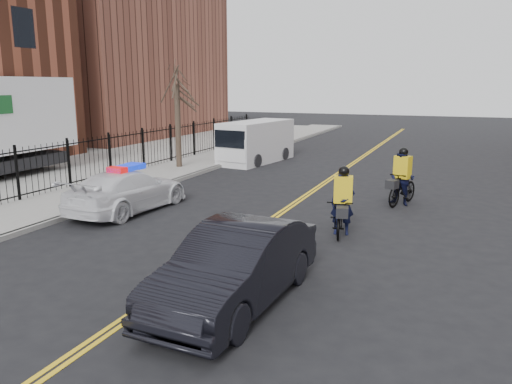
{
  "coord_description": "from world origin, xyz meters",
  "views": [
    {
      "loc": [
        5.38,
        -11.16,
        4.16
      ],
      "look_at": [
        0.29,
        1.03,
        1.3
      ],
      "focal_mm": 35.0,
      "sensor_mm": 36.0,
      "label": 1
    }
  ],
  "objects": [
    {
      "name": "police_cruiser",
      "position": [
        -4.81,
        2.16,
        0.7
      ],
      "size": [
        2.19,
        4.87,
        1.55
      ],
      "rotation": [
        0.0,
        0.0,
        3.09
      ],
      "color": "white",
      "rests_on": "ground"
    },
    {
      "name": "center_line_right",
      "position": [
        0.08,
        8.0,
        0.01
      ],
      "size": [
        0.1,
        60.0,
        0.01
      ],
      "primitive_type": "cube",
      "color": "yellow",
      "rests_on": "ground"
    },
    {
      "name": "cargo_van",
      "position": [
        -5.04,
        13.64,
        1.08
      ],
      "size": [
        2.62,
        5.49,
        2.21
      ],
      "rotation": [
        0.0,
        0.0,
        -0.14
      ],
      "color": "silver",
      "rests_on": "ground"
    },
    {
      "name": "dark_sedan",
      "position": [
        1.57,
        -3.01,
        0.77
      ],
      "size": [
        1.86,
        4.77,
        1.55
      ],
      "primitive_type": "imported",
      "rotation": [
        0.0,
        0.0,
        -0.05
      ],
      "color": "black",
      "rests_on": "ground"
    },
    {
      "name": "cyclist_far",
      "position": [
        3.5,
        6.56,
        0.8
      ],
      "size": [
        1.19,
        2.09,
        2.04
      ],
      "rotation": [
        0.0,
        0.0,
        -0.33
      ],
      "color": "black",
      "rests_on": "ground"
    },
    {
      "name": "curb",
      "position": [
        -6.0,
        8.0,
        0.07
      ],
      "size": [
        0.2,
        60.0,
        0.15
      ],
      "primitive_type": "cube",
      "color": "gray",
      "rests_on": "ground"
    },
    {
      "name": "street_tree",
      "position": [
        -7.6,
        10.0,
        3.53
      ],
      "size": [
        3.2,
        3.2,
        4.8
      ],
      "color": "#35291F",
      "rests_on": "sidewalk"
    },
    {
      "name": "center_line_left",
      "position": [
        -0.08,
        8.0,
        0.01
      ],
      "size": [
        0.1,
        60.0,
        0.01
      ],
      "primitive_type": "cube",
      "color": "yellow",
      "rests_on": "ground"
    },
    {
      "name": "warehouse_far",
      "position": [
        -23.0,
        24.0,
        7.0
      ],
      "size": [
        14.0,
        18.0,
        14.0
      ],
      "primitive_type": "cube",
      "color": "brown",
      "rests_on": "ground"
    },
    {
      "name": "ground",
      "position": [
        0.0,
        0.0,
        0.0
      ],
      "size": [
        120.0,
        120.0,
        0.0
      ],
      "primitive_type": "plane",
      "color": "black",
      "rests_on": "ground"
    },
    {
      "name": "cyclist_near",
      "position": [
        2.39,
        2.31,
        0.68
      ],
      "size": [
        1.1,
        2.09,
        1.96
      ],
      "rotation": [
        0.0,
        0.0,
        0.21
      ],
      "color": "black",
      "rests_on": "ground"
    },
    {
      "name": "iron_fence",
      "position": [
        -9.0,
        8.0,
        1.0
      ],
      "size": [
        0.12,
        28.0,
        2.0
      ],
      "primitive_type": null,
      "color": "black",
      "rests_on": "ground"
    },
    {
      "name": "sidewalk",
      "position": [
        -7.5,
        8.0,
        0.07
      ],
      "size": [
        3.0,
        60.0,
        0.15
      ],
      "primitive_type": "cube",
      "color": "gray",
      "rests_on": "ground"
    }
  ]
}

